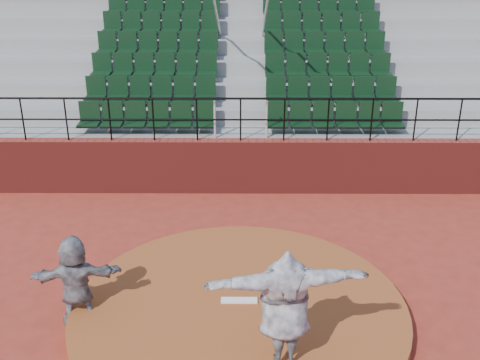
# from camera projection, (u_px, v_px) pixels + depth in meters

# --- Properties ---
(ground) EXTENTS (90.00, 90.00, 0.00)m
(ground) POSITION_uv_depth(u_px,v_px,m) (239.00, 319.00, 9.91)
(ground) COLOR maroon
(ground) RESTS_ON ground
(pitchers_mound) EXTENTS (5.50, 5.50, 0.25)m
(pitchers_mound) POSITION_uv_depth(u_px,v_px,m) (239.00, 313.00, 9.86)
(pitchers_mound) COLOR #974B21
(pitchers_mound) RESTS_ON ground
(pitching_rubber) EXTENTS (0.60, 0.15, 0.03)m
(pitching_rubber) POSITION_uv_depth(u_px,v_px,m) (239.00, 300.00, 9.94)
(pitching_rubber) COLOR white
(pitching_rubber) RESTS_ON pitchers_mound
(boundary_wall) EXTENTS (24.00, 0.30, 1.30)m
(boundary_wall) POSITION_uv_depth(u_px,v_px,m) (241.00, 166.00, 14.21)
(boundary_wall) COLOR maroon
(boundary_wall) RESTS_ON ground
(wall_railing) EXTENTS (24.04, 0.05, 1.03)m
(wall_railing) POSITION_uv_depth(u_px,v_px,m) (241.00, 110.00, 13.65)
(wall_railing) COLOR black
(wall_railing) RESTS_ON boundary_wall
(seating_deck) EXTENTS (24.00, 5.97, 4.63)m
(seating_deck) POSITION_uv_depth(u_px,v_px,m) (241.00, 92.00, 17.22)
(seating_deck) COLOR gray
(seating_deck) RESTS_ON ground
(pitcher) EXTENTS (2.30, 0.90, 1.82)m
(pitcher) POSITION_uv_depth(u_px,v_px,m) (285.00, 308.00, 8.26)
(pitcher) COLOR black
(pitcher) RESTS_ON pitchers_mound
(fielder) EXTENTS (1.50, 0.68, 1.56)m
(fielder) POSITION_uv_depth(u_px,v_px,m) (76.00, 281.00, 9.55)
(fielder) COLOR black
(fielder) RESTS_ON ground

